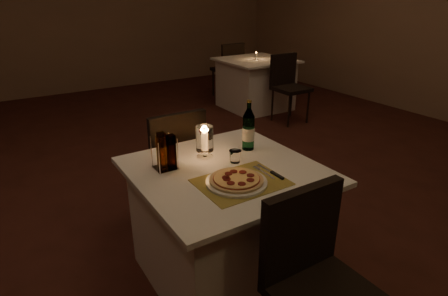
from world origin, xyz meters
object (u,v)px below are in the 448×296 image
chair_near (314,269)px  pizza (236,179)px  tumbler (235,156)px  neighbor_table_right (255,84)px  main_table (226,224)px  chair_far (173,156)px  hurricane_candle (205,140)px  plate (236,182)px  water_bottle (248,130)px

chair_near → pizza: size_ratio=3.21×
tumbler → neighbor_table_right: 3.66m
main_table → tumbler: bearing=27.2°
chair_near → chair_far: same height
chair_far → pizza: size_ratio=3.21×
chair_far → hurricane_candle: 0.60m
chair_far → neighbor_table_right: (2.37, 2.18, -0.18)m
chair_near → pizza: bearing=95.3°
chair_far → tumbler: 0.71m
tumbler → neighbor_table_right: bearing=51.3°
main_table → chair_far: (-0.00, 0.71, 0.18)m
chair_near → hurricane_candle: 0.96m
plate → water_bottle: size_ratio=1.01×
chair_near → pizza: 0.58m
neighbor_table_right → chair_near: bearing=-123.3°
pizza → neighbor_table_right: 3.93m
chair_near → tumbler: size_ratio=12.46×
pizza → water_bottle: (0.32, 0.35, 0.10)m
tumbler → chair_far: bearing=98.1°
plate → pizza: size_ratio=1.14×
plate → hurricane_candle: 0.39m
chair_near → pizza: (-0.05, 0.53, 0.22)m
chair_far → plate: (-0.05, -0.89, 0.20)m
neighbor_table_right → chair_far: bearing=-137.4°
chair_far → neighbor_table_right: 3.22m
chair_far → hurricane_candle: size_ratio=4.50×
pizza → tumbler: size_ratio=3.88×
main_table → water_bottle: bearing=31.8°
pizza → water_bottle: water_bottle is taller
chair_far → plate: bearing=-93.2°
pizza → tumbler: bearing=57.7°
chair_far → water_bottle: (0.27, -0.54, 0.32)m
main_table → plate: (-0.05, -0.18, 0.38)m
chair_near → chair_far: 1.43m
chair_near → main_table: bearing=90.0°
water_bottle → hurricane_candle: 0.30m
water_bottle → hurricane_candle: bearing=175.3°
chair_near → tumbler: chair_near is taller
plate → water_bottle: 0.49m
plate → pizza: bearing=-8.4°
tumbler → plate: bearing=-122.3°
main_table → neighbor_table_right: 3.74m
chair_far → water_bottle: bearing=-63.2°
chair_near → hurricane_candle: (-0.02, 0.91, 0.31)m
hurricane_candle → plate: bearing=-93.9°
plate → neighbor_table_right: 3.93m
main_table → pizza: bearing=-105.5°
main_table → plate: bearing=-105.5°
main_table → chair_near: 0.74m
chair_near → pizza: chair_near is taller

